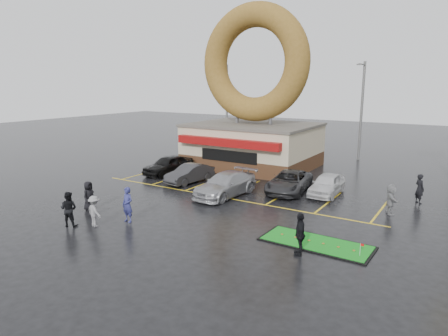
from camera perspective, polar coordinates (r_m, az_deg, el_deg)
The scene contains 18 objects.
ground at distance 22.61m, azimuth -4.85°, elevation -6.25°, with size 120.00×120.00×0.00m, color black.
donut_shop at distance 34.15m, azimuth 4.20°, elevation 7.62°, with size 10.20×8.70×13.50m.
streetlight_left at distance 43.63m, azimuth 0.35°, elevation 9.02°, with size 0.40×2.21×9.00m.
streetlight_mid at distance 39.12m, azimuth 19.04°, elevation 8.03°, with size 0.40×2.21×9.00m.
car_black at distance 31.75m, azimuth -7.95°, elevation 0.43°, with size 1.77×4.41×1.50m, color black.
car_dgrey at distance 28.97m, azimuth -4.93°, elevation -0.81°, with size 1.40×4.00×1.32m, color #2C2C2E.
car_silver at distance 25.47m, azimuth 0.22°, elevation -2.37°, with size 2.07×5.09×1.48m, color #9D9DA2.
car_grey at distance 26.76m, azimuth 9.29°, elevation -1.94°, with size 2.27×4.93×1.37m, color #2C2B2E.
car_white at distance 26.54m, azimuth 14.49°, elevation -2.28°, with size 1.62×4.03×1.37m, color silver.
person_blue at distance 21.29m, azimuth -13.62°, elevation -5.12°, with size 0.67×0.44×1.85m, color navy.
person_blackjkt at distance 21.57m, azimuth -21.31°, elevation -5.47°, with size 0.87×0.68×1.79m, color black.
person_hoodie at distance 21.12m, azimuth -18.02°, elevation -5.89°, with size 1.02×0.59×1.58m, color gray.
person_bystander at distance 23.85m, azimuth -18.76°, elevation -3.78°, with size 0.82×0.53×1.67m, color black.
person_cameraman at distance 17.14m, azimuth 10.79°, elevation -9.25°, with size 1.08×0.45×1.84m, color black.
person_walker_near at distance 23.77m, azimuth 22.72°, elevation -4.13°, with size 1.56×0.50×1.68m, color gray.
person_walker_far at distance 26.55m, azimuth 26.15°, elevation -2.68°, with size 0.66×0.43×1.80m, color black.
dumpster at distance 37.04m, azimuth -4.56°, elevation 2.01°, with size 1.80×1.20×1.30m, color #1C491F.
putting_green at distance 18.69m, azimuth 13.02°, elevation -10.41°, with size 4.98×2.25×0.62m.
Camera 1 is at (13.02, -17.08, 7.08)m, focal length 32.00 mm.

